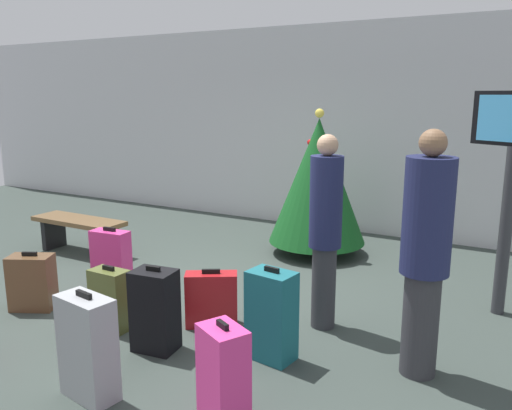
{
  "coord_description": "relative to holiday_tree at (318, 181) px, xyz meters",
  "views": [
    {
      "loc": [
        3.14,
        -4.12,
        2.12
      ],
      "look_at": [
        0.37,
        0.84,
        0.9
      ],
      "focal_mm": 36.37,
      "sensor_mm": 36.0,
      "label": 1
    }
  ],
  "objects": [
    {
      "name": "ground_plane",
      "position": [
        -0.56,
        -2.18,
        -1.0
      ],
      "size": [
        16.0,
        16.0,
        0.0
      ],
      "primitive_type": "plane",
      "color": "#38423D"
    },
    {
      "name": "suitcase_7",
      "position": [
        -1.76,
        -3.12,
        -0.72
      ],
      "size": [
        0.48,
        0.41,
        0.59
      ],
      "color": "brown",
      "rests_on": "ground_plane"
    },
    {
      "name": "suitcase_0",
      "position": [
        0.79,
        -2.84,
        -0.62
      ],
      "size": [
        0.4,
        0.3,
        0.78
      ],
      "color": "#19606B",
      "rests_on": "ground_plane"
    },
    {
      "name": "suitcase_4",
      "position": [
        -1.41,
        -2.37,
        -0.65
      ],
      "size": [
        0.44,
        0.23,
        0.72
      ],
      "color": "#E5388C",
      "rests_on": "ground_plane"
    },
    {
      "name": "flight_info_kiosk",
      "position": [
        2.33,
        -0.95,
        0.49
      ],
      "size": [
        0.8,
        0.43,
        2.15
      ],
      "color": "#333338",
      "rests_on": "ground_plane"
    },
    {
      "name": "suitcase_3",
      "position": [
        0.02,
        -2.56,
        -0.74
      ],
      "size": [
        0.51,
        0.41,
        0.55
      ],
      "color": "#B2191E",
      "rests_on": "ground_plane"
    },
    {
      "name": "suitcase_8",
      "position": [
        -0.13,
        -3.18,
        -0.65
      ],
      "size": [
        0.38,
        0.3,
        0.74
      ],
      "color": "black",
      "rests_on": "ground_plane"
    },
    {
      "name": "suitcase_5",
      "position": [
        -0.74,
        -3.08,
        -0.71
      ],
      "size": [
        0.36,
        0.21,
        0.61
      ],
      "color": "#59602D",
      "rests_on": "ground_plane"
    },
    {
      "name": "holiday_tree",
      "position": [
        0.0,
        0.0,
        0.0
      ],
      "size": [
        1.28,
        1.28,
        1.94
      ],
      "color": "#4C3319",
      "rests_on": "ground_plane"
    },
    {
      "name": "suitcase_6",
      "position": [
        0.91,
        -3.75,
        -0.66
      ],
      "size": [
        0.4,
        0.36,
        0.71
      ],
      "color": "#E5388C",
      "rests_on": "ground_plane"
    },
    {
      "name": "back_wall",
      "position": [
        -0.56,
        1.47,
        0.59
      ],
      "size": [
        16.0,
        0.2,
        3.18
      ],
      "primitive_type": "cube",
      "color": "silver",
      "rests_on": "ground_plane"
    },
    {
      "name": "waiting_bench",
      "position": [
        -2.8,
        -1.56,
        -0.64
      ],
      "size": [
        1.37,
        0.44,
        0.48
      ],
      "color": "brown",
      "rests_on": "ground_plane"
    },
    {
      "name": "traveller_0",
      "position": [
        1.89,
        -2.49,
        -0.0
      ],
      "size": [
        0.43,
        0.43,
        1.88
      ],
      "color": "#333338",
      "rests_on": "ground_plane"
    },
    {
      "name": "traveller_1",
      "position": [
        0.93,
        -2.07,
        -0.04
      ],
      "size": [
        0.32,
        0.32,
        1.78
      ],
      "color": "#333338",
      "rests_on": "ground_plane"
    },
    {
      "name": "suitcase_2",
      "position": [
        -0.08,
        -3.96,
        -0.62
      ],
      "size": [
        0.46,
        0.28,
        0.79
      ],
      "color": "#9EA0A5",
      "rests_on": "ground_plane"
    }
  ]
}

